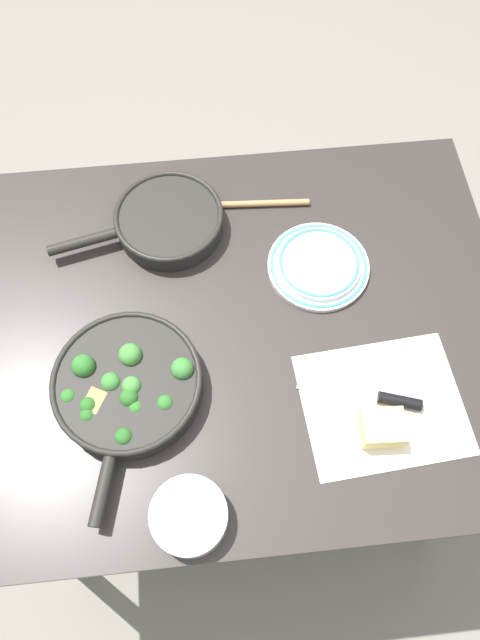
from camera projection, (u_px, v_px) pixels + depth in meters
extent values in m
plane|color=slate|center=(240.00, 421.00, 1.89)|extent=(14.00, 14.00, 0.00)
cube|color=#2D2826|center=(240.00, 327.00, 1.22)|extent=(1.16, 0.92, 0.03)
cylinder|color=#BCBCC1|center=(41.00, 563.00, 1.37)|extent=(0.05, 0.05, 0.73)
cylinder|color=#BCBCC1|center=(465.00, 517.00, 1.41)|extent=(0.05, 0.05, 0.73)
cylinder|color=#BCBCC1|center=(54.00, 276.00, 1.71)|extent=(0.05, 0.05, 0.73)
cylinder|color=#BCBCC1|center=(395.00, 247.00, 1.75)|extent=(0.05, 0.05, 0.73)
cylinder|color=black|center=(128.00, 384.00, 1.12)|extent=(0.29, 0.29, 0.05)
torus|color=black|center=(126.00, 380.00, 1.10)|extent=(0.30, 0.30, 0.01)
cylinder|color=black|center=(102.00, 491.00, 1.02)|extent=(0.05, 0.13, 0.02)
cylinder|color=#2C6823|center=(113.00, 386.00, 1.12)|extent=(0.01, 0.01, 0.02)
sphere|color=#387A33|center=(111.00, 382.00, 1.10)|extent=(0.04, 0.04, 0.04)
cylinder|color=#205218|center=(90.00, 419.00, 1.10)|extent=(0.01, 0.01, 0.02)
sphere|color=#286023|center=(88.00, 416.00, 1.08)|extent=(0.03, 0.03, 0.03)
cylinder|color=#205218|center=(91.00, 409.00, 1.10)|extent=(0.01, 0.01, 0.02)
sphere|color=#286023|center=(88.00, 406.00, 1.08)|extent=(0.03, 0.03, 0.03)
cylinder|color=#245B1C|center=(167.00, 407.00, 1.11)|extent=(0.01, 0.01, 0.02)
sphere|color=#2D6B28|center=(165.00, 404.00, 1.09)|extent=(0.03, 0.03, 0.03)
cylinder|color=#205218|center=(131.00, 402.00, 1.11)|extent=(0.01, 0.01, 0.02)
sphere|color=#286023|center=(129.00, 398.00, 1.09)|extent=(0.04, 0.04, 0.04)
cylinder|color=#357027|center=(133.00, 360.00, 1.14)|extent=(0.02, 0.02, 0.03)
sphere|color=#428438|center=(130.00, 355.00, 1.12)|extent=(0.05, 0.05, 0.05)
cylinder|color=#2C6823|center=(184.00, 374.00, 1.13)|extent=(0.02, 0.02, 0.02)
sphere|color=#387A33|center=(182.00, 369.00, 1.11)|extent=(0.04, 0.04, 0.04)
cylinder|color=#205218|center=(126.00, 440.00, 1.08)|extent=(0.01, 0.01, 0.02)
sphere|color=#286023|center=(124.00, 437.00, 1.06)|extent=(0.04, 0.04, 0.04)
cylinder|color=#357027|center=(134.00, 390.00, 1.12)|extent=(0.01, 0.01, 0.02)
sphere|color=#428438|center=(132.00, 386.00, 1.10)|extent=(0.04, 0.04, 0.04)
cylinder|color=#245B1C|center=(138.00, 411.00, 1.10)|extent=(0.01, 0.01, 0.02)
sphere|color=#2D6B28|center=(136.00, 408.00, 1.09)|extent=(0.03, 0.03, 0.03)
cylinder|color=#245B1C|center=(72.00, 400.00, 1.11)|extent=(0.01, 0.01, 0.02)
sphere|color=#2D6B28|center=(69.00, 397.00, 1.09)|extent=(0.03, 0.03, 0.03)
cylinder|color=#245B1C|center=(87.00, 371.00, 1.13)|extent=(0.02, 0.02, 0.03)
sphere|color=#2D6B28|center=(83.00, 366.00, 1.11)|extent=(0.05, 0.05, 0.05)
cube|color=#AD7F4C|center=(96.00, 403.00, 1.10)|extent=(0.05, 0.06, 0.04)
cube|color=#9E703D|center=(130.00, 337.00, 1.17)|extent=(0.03, 0.04, 0.03)
cube|color=#9E703D|center=(109.00, 366.00, 1.13)|extent=(0.05, 0.05, 0.03)
cylinder|color=black|center=(170.00, 221.00, 1.29)|extent=(0.24, 0.24, 0.05)
torus|color=black|center=(168.00, 215.00, 1.27)|extent=(0.25, 0.25, 0.01)
cylinder|color=black|center=(83.00, 242.00, 1.25)|extent=(0.15, 0.06, 0.02)
cylinder|color=#DBC156|center=(170.00, 223.00, 1.29)|extent=(0.20, 0.20, 0.02)
cylinder|color=#A87A4C|center=(249.00, 204.00, 1.33)|extent=(0.28, 0.03, 0.02)
ellipsoid|color=#A87A4C|center=(179.00, 206.00, 1.32)|extent=(0.07, 0.04, 0.02)
cube|color=silver|center=(382.00, 404.00, 1.13)|extent=(0.33, 0.28, 0.00)
cube|color=silver|center=(337.00, 390.00, 1.14)|extent=(0.16, 0.08, 0.01)
cylinder|color=black|center=(400.00, 401.00, 1.12)|extent=(0.09, 0.05, 0.02)
cube|color=#EFD67A|center=(382.00, 428.00, 1.08)|extent=(0.08, 0.07, 0.05)
cylinder|color=silver|center=(318.00, 266.00, 1.26)|extent=(0.22, 0.22, 0.01)
torus|color=#4C9EB7|center=(319.00, 265.00, 1.25)|extent=(0.21, 0.21, 0.01)
cylinder|color=silver|center=(319.00, 263.00, 1.25)|extent=(0.18, 0.18, 0.01)
torus|color=#4C9EB7|center=(319.00, 262.00, 1.24)|extent=(0.18, 0.18, 0.01)
cylinder|color=#B7B7BC|center=(189.00, 516.00, 1.01)|extent=(0.14, 0.14, 0.05)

